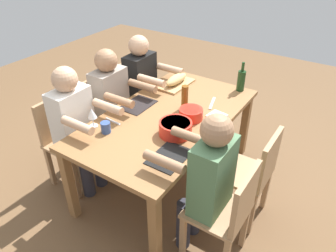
{
  "coord_description": "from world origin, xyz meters",
  "views": [
    {
      "loc": [
        1.99,
        1.31,
        2.17
      ],
      "look_at": [
        0.0,
        0.0,
        0.63
      ],
      "focal_mm": 34.4,
      "sensor_mm": 36.0,
      "label": 1
    }
  ],
  "objects": [
    {
      "name": "dining_table",
      "position": [
        0.0,
        0.0,
        0.66
      ],
      "size": [
        1.74,
        0.97,
        0.74
      ],
      "color": "olive",
      "rests_on": "ground_plane"
    },
    {
      "name": "diner_near_center",
      "position": [
        0.0,
        -0.63,
        0.7
      ],
      "size": [
        0.41,
        0.53,
        1.2
      ],
      "color": "#2D2D38",
      "rests_on": "ground_plane"
    },
    {
      "name": "wine_glass",
      "position": [
        0.48,
        -0.41,
        0.86
      ],
      "size": [
        0.08,
        0.08,
        0.17
      ],
      "color": "silver",
      "rests_on": "dining_table"
    },
    {
      "name": "placemat_near_center",
      "position": [
        0.0,
        -0.33,
        0.74
      ],
      "size": [
        0.32,
        0.23,
        0.01
      ],
      "primitive_type": "cube",
      "color": "black",
      "rests_on": "dining_table"
    },
    {
      "name": "diner_far_right",
      "position": [
        0.48,
        0.63,
        0.7
      ],
      "size": [
        0.41,
        0.53,
        1.2
      ],
      "color": "#2D2D38",
      "rests_on": "ground_plane"
    },
    {
      "name": "ground_plane",
      "position": [
        0.0,
        0.0,
        0.0
      ],
      "size": [
        8.0,
        8.0,
        0.0
      ],
      "primitive_type": "plane",
      "color": "brown"
    },
    {
      "name": "chair_far_center",
      "position": [
        0.0,
        0.81,
        0.48
      ],
      "size": [
        0.4,
        0.4,
        0.85
      ],
      "color": "#A87F56",
      "rests_on": "ground_plane"
    },
    {
      "name": "napkin_stack",
      "position": [
        -0.2,
        0.37,
        0.75
      ],
      "size": [
        0.16,
        0.16,
        0.02
      ],
      "primitive_type": "cube",
      "rotation": [
        0.0,
        0.0,
        -0.14
      ],
      "color": "white",
      "rests_on": "dining_table"
    },
    {
      "name": "cutting_board",
      "position": [
        -0.54,
        -0.26,
        0.75
      ],
      "size": [
        0.41,
        0.23,
        0.02
      ],
      "primitive_type": "cube",
      "rotation": [
        0.0,
        0.0,
        -0.02
      ],
      "color": "tan",
      "rests_on": "dining_table"
    },
    {
      "name": "wine_bottle",
      "position": [
        -0.79,
        0.33,
        0.85
      ],
      "size": [
        0.08,
        0.08,
        0.29
      ],
      "color": "#193819",
      "rests_on": "dining_table"
    },
    {
      "name": "cup_near_right",
      "position": [
        0.49,
        -0.27,
        0.78
      ],
      "size": [
        0.08,
        0.08,
        0.09
      ],
      "primitive_type": "cylinder",
      "color": "#334C8C",
      "rests_on": "dining_table"
    },
    {
      "name": "chair_near_right",
      "position": [
        0.48,
        -0.81,
        0.48
      ],
      "size": [
        0.4,
        0.4,
        0.85
      ],
      "color": "#A87F56",
      "rests_on": "ground_plane"
    },
    {
      "name": "diner_near_right",
      "position": [
        0.48,
        -0.63,
        0.7
      ],
      "size": [
        0.41,
        0.53,
        1.2
      ],
      "color": "#2D2D38",
      "rests_on": "ground_plane"
    },
    {
      "name": "serving_bowl_pasta",
      "position": [
        0.21,
        0.21,
        0.8
      ],
      "size": [
        0.26,
        0.26,
        0.11
      ],
      "color": "red",
      "rests_on": "dining_table"
    },
    {
      "name": "beer_bottle",
      "position": [
        -0.18,
        0.06,
        0.85
      ],
      "size": [
        0.06,
        0.06,
        0.22
      ],
      "primitive_type": "cylinder",
      "color": "brown",
      "rests_on": "dining_table"
    },
    {
      "name": "chair_far_right",
      "position": [
        0.48,
        0.81,
        0.48
      ],
      "size": [
        0.4,
        0.4,
        0.85
      ],
      "color": "#A87F56",
      "rests_on": "ground_plane"
    },
    {
      "name": "placemat_far_right",
      "position": [
        0.48,
        0.33,
        0.74
      ],
      "size": [
        0.32,
        0.23,
        0.01
      ],
      "primitive_type": "cube",
      "color": "black",
      "rests_on": "dining_table"
    },
    {
      "name": "chair_near_center",
      "position": [
        0.0,
        -0.81,
        0.48
      ],
      "size": [
        0.4,
        0.4,
        0.85
      ],
      "color": "#A87F56",
      "rests_on": "ground_plane"
    },
    {
      "name": "carving_knife",
      "position": [
        -0.4,
        0.22,
        0.74
      ],
      "size": [
        0.23,
        0.09,
        0.01
      ],
      "primitive_type": "cube",
      "rotation": [
        0.0,
        0.0,
        0.28
      ],
      "color": "silver",
      "rests_on": "dining_table"
    },
    {
      "name": "diner_near_left",
      "position": [
        -0.48,
        -0.63,
        0.7
      ],
      "size": [
        0.41,
        0.53,
        1.2
      ],
      "color": "#2D2D38",
      "rests_on": "ground_plane"
    },
    {
      "name": "bread_loaf",
      "position": [
        -0.54,
        -0.26,
        0.81
      ],
      "size": [
        0.32,
        0.12,
        0.09
      ],
      "primitive_type": "ellipsoid",
      "rotation": [
        0.0,
        0.0,
        -0.02
      ],
      "color": "tan",
      "rests_on": "cutting_board"
    },
    {
      "name": "fork_near_right",
      "position": [
        0.34,
        -0.33,
        0.74
      ],
      "size": [
        0.03,
        0.17,
        0.01
      ],
      "primitive_type": "cube",
      "rotation": [
        0.0,
        0.0,
        -0.08
      ],
      "color": "silver",
      "rests_on": "dining_table"
    },
    {
      "name": "chair_near_left",
      "position": [
        -0.48,
        -0.81,
        0.48
      ],
      "size": [
        0.4,
        0.4,
        0.85
      ],
      "color": "#A87F56",
      "rests_on": "ground_plane"
    },
    {
      "name": "serving_bowl_fruit",
      "position": [
        -0.06,
        0.19,
        0.79
      ],
      "size": [
        0.2,
        0.2,
        0.09
      ],
      "color": "red",
      "rests_on": "dining_table"
    }
  ]
}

